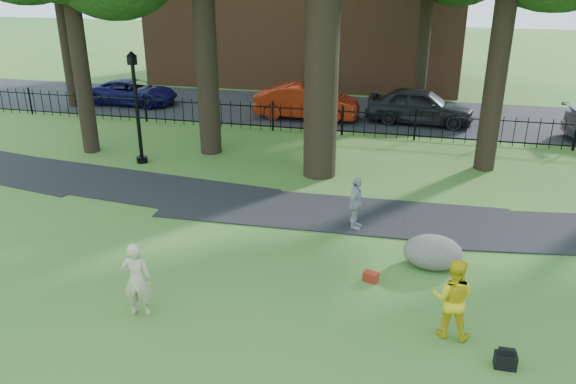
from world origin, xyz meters
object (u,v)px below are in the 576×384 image
(boulder, at_px, (433,250))
(lamppost, at_px, (137,110))
(man, at_px, (452,298))
(red_sedan, at_px, (307,102))
(woman, at_px, (137,279))

(boulder, relative_size, lamppost, 0.35)
(man, bearing_deg, red_sedan, -62.21)
(man, distance_m, boulder, 2.76)
(woman, bearing_deg, man, 175.60)
(woman, xyz_separation_m, red_sedan, (-0.00, 16.35, -0.02))
(boulder, bearing_deg, lamppost, 152.85)
(woman, distance_m, lamppost, 9.89)
(boulder, height_order, lamppost, lamppost)
(man, relative_size, red_sedan, 0.34)
(lamppost, distance_m, red_sedan, 8.91)
(woman, bearing_deg, red_sedan, -101.53)
(boulder, xyz_separation_m, lamppost, (-10.26, 5.26, 1.54))
(lamppost, xyz_separation_m, red_sedan, (4.48, 7.61, -1.16))
(man, relative_size, boulder, 1.18)
(boulder, height_order, red_sedan, red_sedan)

